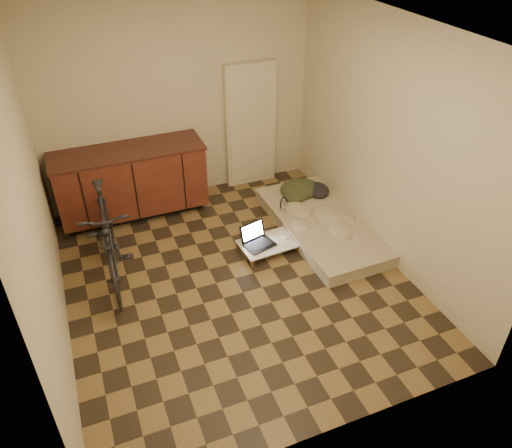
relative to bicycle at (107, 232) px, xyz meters
name	(u,v)px	position (x,y,z in m)	size (l,w,h in m)	color
room_shell	(232,173)	(1.20, -0.57, 0.74)	(3.50, 4.00, 2.60)	olive
cabinets	(131,182)	(0.45, 1.13, -0.09)	(1.84, 0.62, 0.91)	black
appliance_panel	(250,125)	(2.15, 1.37, 0.29)	(0.70, 0.10, 1.70)	beige
bicycle	(107,232)	(0.00, 0.00, 0.00)	(0.50, 1.72, 1.11)	black
futon	(322,225)	(2.50, -0.13, -0.47)	(0.99, 1.99, 0.17)	#BEB798
clothing_pile	(305,185)	(2.58, 0.52, -0.27)	(0.56, 0.47, 0.23)	#313921
headphones	(284,204)	(2.16, 0.27, -0.32)	(0.21, 0.19, 0.14)	black
lap_desk	(268,243)	(1.73, -0.25, -0.46)	(0.70, 0.48, 0.11)	brown
laptop	(257,240)	(1.61, -0.21, -0.40)	(0.39, 0.37, 0.23)	black
mouse	(285,237)	(1.94, -0.25, -0.43)	(0.06, 0.10, 0.03)	white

